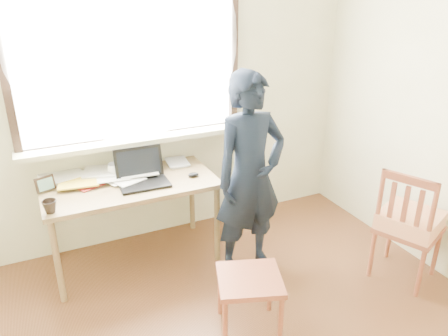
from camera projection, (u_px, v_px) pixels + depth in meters
name	position (u px, v px, depth m)	size (l,w,h in m)	color
room_shell	(268.00, 98.00, 1.89)	(3.52, 4.02, 2.61)	beige
desk	(131.00, 191.00, 3.35)	(1.30, 0.65, 0.69)	olive
laptop	(142.00, 175.00, 3.31)	(0.38, 0.31, 0.25)	black
mug_white	(117.00, 170.00, 3.41)	(0.14, 0.14, 0.11)	white
mug_dark	(50.00, 207.00, 2.87)	(0.10, 0.10, 0.09)	black
mouse	(193.00, 175.00, 3.42)	(0.09, 0.06, 0.03)	black
desk_clutter	(103.00, 174.00, 3.40)	(0.88, 0.50, 0.06)	yellow
book_a	(65.00, 179.00, 3.34)	(0.20, 0.26, 0.02)	white
book_b	(167.00, 163.00, 3.65)	(0.17, 0.24, 0.02)	white
picture_frame	(45.00, 185.00, 3.15)	(0.14, 0.06, 0.11)	black
work_chair	(249.00, 286.00, 2.74)	(0.50, 0.49, 0.40)	brown
side_chair	(409.00, 222.00, 3.21)	(0.53, 0.54, 0.90)	brown
person	(250.00, 177.00, 3.20)	(0.57, 0.37, 1.57)	black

